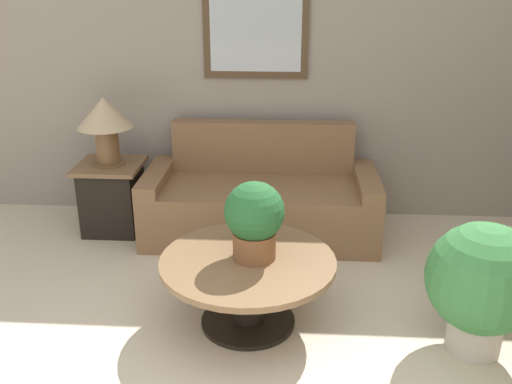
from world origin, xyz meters
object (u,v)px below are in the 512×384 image
(couch_main, at_px, (261,201))
(side_table, at_px, (113,196))
(coffee_table, at_px, (248,277))
(potted_plant_floor, at_px, (482,283))
(potted_plant_on_table, at_px, (254,218))
(table_lamp, at_px, (105,119))

(couch_main, xyz_separation_m, side_table, (-1.28, -0.01, 0.01))
(coffee_table, xyz_separation_m, side_table, (-1.27, 1.35, -0.03))
(side_table, height_order, potted_plant_floor, potted_plant_floor)
(couch_main, height_order, potted_plant_on_table, potted_plant_on_table)
(coffee_table, distance_m, side_table, 1.85)
(coffee_table, distance_m, potted_plant_floor, 1.39)
(couch_main, bearing_deg, table_lamp, -179.70)
(coffee_table, bearing_deg, side_table, 133.43)
(potted_plant_on_table, bearing_deg, couch_main, 91.41)
(couch_main, relative_size, side_table, 3.20)
(coffee_table, relative_size, potted_plant_on_table, 2.22)
(couch_main, bearing_deg, potted_plant_floor, -48.46)
(couch_main, distance_m, side_table, 1.28)
(coffee_table, height_order, table_lamp, table_lamp)
(side_table, height_order, potted_plant_on_table, potted_plant_on_table)
(coffee_table, xyz_separation_m, potted_plant_on_table, (0.04, 0.03, 0.39))
(couch_main, relative_size, coffee_table, 1.76)
(potted_plant_on_table, bearing_deg, side_table, 134.85)
(side_table, xyz_separation_m, potted_plant_on_table, (1.31, -1.32, 0.42))
(side_table, bearing_deg, coffee_table, -46.57)
(coffee_table, distance_m, table_lamp, 1.96)
(couch_main, distance_m, potted_plant_floor, 2.06)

